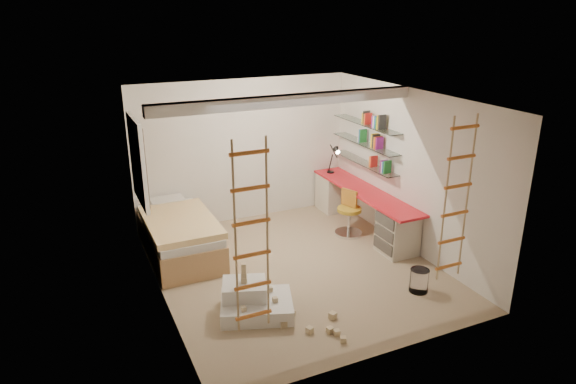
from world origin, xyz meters
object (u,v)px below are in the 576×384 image
desk (363,208)px  play_platform (253,302)px  bed (180,236)px  swivel_chair (349,219)px

desk → play_platform: desk is taller
bed → swivel_chair: swivel_chair is taller
swivel_chair → play_platform: size_ratio=0.74×
desk → bed: bearing=173.5°
desk → play_platform: 3.22m
desk → play_platform: (-2.73, -1.69, -0.25)m
bed → play_platform: size_ratio=1.82×
swivel_chair → play_platform: bearing=-146.3°
desk → swivel_chair: bearing=-164.5°
swivel_chair → play_platform: (-2.39, -1.59, -0.14)m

